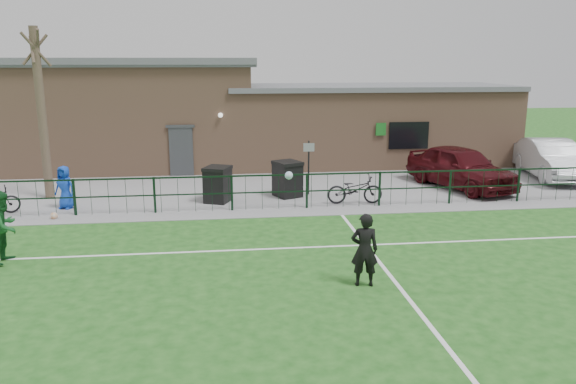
{
  "coord_description": "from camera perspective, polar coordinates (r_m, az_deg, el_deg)",
  "views": [
    {
      "loc": [
        -1.82,
        -10.05,
        4.89
      ],
      "look_at": [
        0.0,
        5.0,
        1.3
      ],
      "focal_mm": 35.0,
      "sensor_mm": 36.0,
      "label": 1
    }
  ],
  "objects": [
    {
      "name": "ground",
      "position": [
        11.33,
        3.11,
        -12.27
      ],
      "size": [
        90.0,
        90.0,
        0.0
      ],
      "primitive_type": "plane",
      "color": "#1A4E17",
      "rests_on": "ground"
    },
    {
      "name": "paving_strip",
      "position": [
        24.12,
        -2.43,
        1.63
      ],
      "size": [
        34.0,
        13.0,
        0.02
      ],
      "primitive_type": "cube",
      "color": "gray",
      "rests_on": "ground"
    },
    {
      "name": "pitch_line_touch",
      "position": [
        18.6,
        -1.04,
        -1.92
      ],
      "size": [
        28.0,
        0.1,
        0.01
      ],
      "primitive_type": "cube",
      "color": "white",
      "rests_on": "ground"
    },
    {
      "name": "pitch_line_mid",
      "position": [
        14.99,
        0.46,
        -5.7
      ],
      "size": [
        28.0,
        0.1,
        0.01
      ],
      "primitive_type": "cube",
      "color": "white",
      "rests_on": "ground"
    },
    {
      "name": "pitch_line_perp",
      "position": [
        11.81,
        12.91,
        -11.47
      ],
      "size": [
        0.1,
        16.0,
        0.01
      ],
      "primitive_type": "cube",
      "color": "white",
      "rests_on": "ground"
    },
    {
      "name": "perimeter_fence",
      "position": [
        18.64,
        -1.11,
        0.01
      ],
      "size": [
        28.0,
        0.1,
        1.2
      ],
      "primitive_type": "cube",
      "color": "black",
      "rests_on": "ground"
    },
    {
      "name": "bare_tree",
      "position": [
        21.55,
        -23.73,
        7.17
      ],
      "size": [
        0.3,
        0.3,
        6.0
      ],
      "primitive_type": "cylinder",
      "color": "#49392C",
      "rests_on": "ground"
    },
    {
      "name": "wheelie_bin_left",
      "position": [
        19.73,
        -7.15,
        0.66
      ],
      "size": [
        1.04,
        1.1,
        1.16
      ],
      "primitive_type": "cube",
      "rotation": [
        0.0,
        0.0,
        -0.39
      ],
      "color": "black",
      "rests_on": "paving_strip"
    },
    {
      "name": "wheelie_bin_right",
      "position": [
        20.35,
        -0.06,
        1.22
      ],
      "size": [
        1.1,
        1.16,
        1.21
      ],
      "primitive_type": "cube",
      "rotation": [
        0.0,
        0.0,
        0.43
      ],
      "color": "black",
      "rests_on": "paving_strip"
    },
    {
      "name": "sign_post",
      "position": [
        20.59,
        2.11,
        2.48
      ],
      "size": [
        0.07,
        0.07,
        2.0
      ],
      "primitive_type": "cylinder",
      "rotation": [
        0.0,
        0.0,
        0.24
      ],
      "color": "black",
      "rests_on": "paving_strip"
    },
    {
      "name": "car_maroon",
      "position": [
        22.71,
        17.14,
        2.45
      ],
      "size": [
        3.4,
        5.18,
        1.64
      ],
      "primitive_type": "imported",
      "rotation": [
        0.0,
        0.0,
        0.33
      ],
      "color": "#3F0B0F",
      "rests_on": "paving_strip"
    },
    {
      "name": "car_silver",
      "position": [
        26.0,
        25.16,
        3.04
      ],
      "size": [
        2.56,
        5.1,
        1.6
      ],
      "primitive_type": "imported",
      "rotation": [
        0.0,
        0.0,
        -0.18
      ],
      "color": "#B1B5B9",
      "rests_on": "paving_strip"
    },
    {
      "name": "bicycle_e",
      "position": [
        19.49,
        6.8,
        0.26
      ],
      "size": [
        1.94,
        0.79,
        1.0
      ],
      "primitive_type": "imported",
      "rotation": [
        0.0,
        0.0,
        1.51
      ],
      "color": "black",
      "rests_on": "paving_strip"
    },
    {
      "name": "spectator_child",
      "position": [
        20.1,
        -21.74,
        0.45
      ],
      "size": [
        0.84,
        0.71,
        1.45
      ],
      "primitive_type": "imported",
      "rotation": [
        0.0,
        0.0,
        -0.43
      ],
      "color": "#133FB7",
      "rests_on": "paving_strip"
    },
    {
      "name": "goalkeeper_kick",
      "position": [
        12.52,
        7.53,
        -5.6
      ],
      "size": [
        1.7,
        3.64,
        1.96
      ],
      "color": "black",
      "rests_on": "ground"
    },
    {
      "name": "outfield_player",
      "position": [
        15.43,
        -26.87,
        -3.16
      ],
      "size": [
        0.79,
        0.96,
        1.79
      ],
      "primitive_type": "imported",
      "rotation": [
        0.0,
        0.0,
        1.43
      ],
      "color": "#175224",
      "rests_on": "ground"
    },
    {
      "name": "ball_ground",
      "position": [
        19.07,
        -22.67,
        -2.24
      ],
      "size": [
        0.23,
        0.23,
        0.23
      ],
      "primitive_type": "sphere",
      "color": "silver",
      "rests_on": "ground"
    },
    {
      "name": "clubhouse",
      "position": [
        26.7,
        -4.89,
        7.53
      ],
      "size": [
        24.25,
        5.4,
        4.96
      ],
      "color": "#9F7659",
      "rests_on": "ground"
    }
  ]
}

